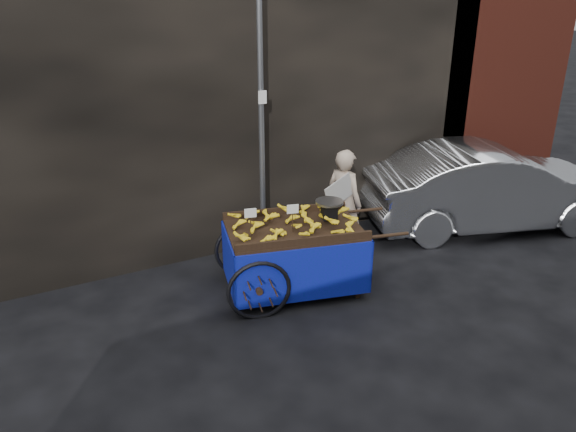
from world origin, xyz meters
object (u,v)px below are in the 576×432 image
vendor (344,202)px  plastic_bag (335,259)px  parked_car (491,187)px  banana_cart (290,235)px

vendor → plastic_bag: (-0.35, -0.35, -0.71)m
vendor → parked_car: size_ratio=0.39×
plastic_bag → parked_car: 3.11m
vendor → parked_car: (2.71, -0.31, -0.12)m
parked_car → banana_cart: bearing=112.7°
vendor → parked_car: bearing=-114.8°
vendor → parked_car: 2.73m
vendor → plastic_bag: size_ratio=6.65×
banana_cart → vendor: bearing=40.7°
plastic_bag → parked_car: (3.06, 0.04, 0.58)m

